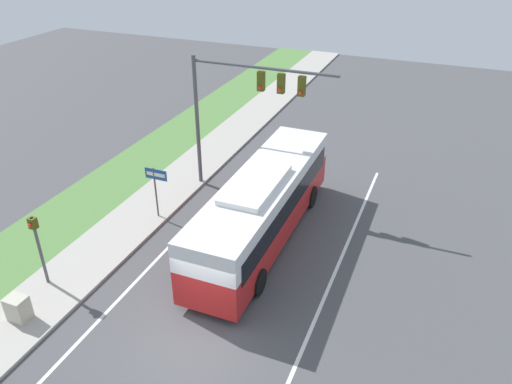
{
  "coord_description": "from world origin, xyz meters",
  "views": [
    {
      "loc": [
        6.66,
        -10.61,
        12.87
      ],
      "look_at": [
        -0.77,
        7.65,
        1.69
      ],
      "focal_mm": 35.0,
      "sensor_mm": 36.0,
      "label": 1
    }
  ],
  "objects_px": {
    "signal_gantry": "(241,98)",
    "pedestrian_signal": "(37,240)",
    "utility_cabinet": "(18,308)",
    "bus": "(263,203)",
    "street_sign": "(156,184)"
  },
  "relations": [
    {
      "from": "utility_cabinet",
      "to": "pedestrian_signal",
      "type": "bearing_deg",
      "value": 105.4
    },
    {
      "from": "pedestrian_signal",
      "to": "utility_cabinet",
      "type": "xyz_separation_m",
      "value": [
        0.54,
        -1.96,
        -1.51
      ]
    },
    {
      "from": "street_sign",
      "to": "utility_cabinet",
      "type": "distance_m",
      "value": 7.96
    },
    {
      "from": "pedestrian_signal",
      "to": "street_sign",
      "type": "distance_m",
      "value": 6.03
    },
    {
      "from": "signal_gantry",
      "to": "street_sign",
      "type": "xyz_separation_m",
      "value": [
        -2.62,
        -3.91,
        -3.21
      ]
    },
    {
      "from": "bus",
      "to": "pedestrian_signal",
      "type": "relative_size",
      "value": 3.66
    },
    {
      "from": "bus",
      "to": "street_sign",
      "type": "relative_size",
      "value": 4.23
    },
    {
      "from": "signal_gantry",
      "to": "pedestrian_signal",
      "type": "bearing_deg",
      "value": -112.78
    },
    {
      "from": "utility_cabinet",
      "to": "signal_gantry",
      "type": "bearing_deg",
      "value": 73.1
    },
    {
      "from": "bus",
      "to": "utility_cabinet",
      "type": "distance_m",
      "value": 10.23
    },
    {
      "from": "street_sign",
      "to": "utility_cabinet",
      "type": "relative_size",
      "value": 2.85
    },
    {
      "from": "bus",
      "to": "pedestrian_signal",
      "type": "distance_m",
      "value": 9.07
    },
    {
      "from": "signal_gantry",
      "to": "utility_cabinet",
      "type": "xyz_separation_m",
      "value": [
        -3.56,
        -11.71,
        -4.5
      ]
    },
    {
      "from": "signal_gantry",
      "to": "utility_cabinet",
      "type": "distance_m",
      "value": 13.04
    },
    {
      "from": "signal_gantry",
      "to": "pedestrian_signal",
      "type": "distance_m",
      "value": 10.99
    }
  ]
}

